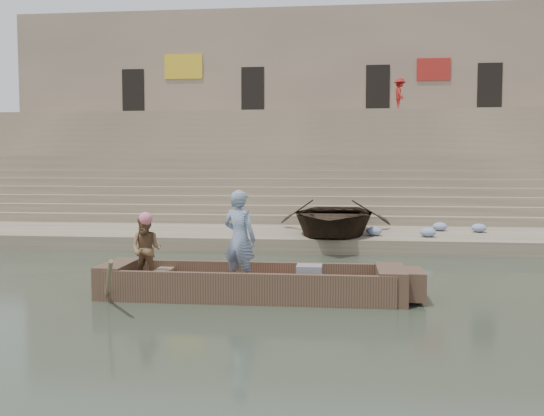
% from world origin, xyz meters
% --- Properties ---
extents(ground, '(120.00, 120.00, 0.00)m').
position_xyz_m(ground, '(0.00, 0.00, 0.00)').
color(ground, '#2B3729').
rests_on(ground, ground).
extents(lower_landing, '(32.00, 4.00, 0.40)m').
position_xyz_m(lower_landing, '(0.00, 8.00, 0.20)').
color(lower_landing, gray).
rests_on(lower_landing, ground).
extents(mid_landing, '(32.00, 3.00, 2.80)m').
position_xyz_m(mid_landing, '(0.00, 15.50, 1.40)').
color(mid_landing, gray).
rests_on(mid_landing, ground).
extents(upper_landing, '(32.00, 3.00, 5.20)m').
position_xyz_m(upper_landing, '(0.00, 22.50, 2.60)').
color(upper_landing, gray).
rests_on(upper_landing, ground).
extents(ghat_steps, '(32.00, 11.00, 5.20)m').
position_xyz_m(ghat_steps, '(0.00, 17.19, 1.80)').
color(ghat_steps, gray).
rests_on(ghat_steps, ground).
extents(building_wall, '(32.00, 5.07, 11.20)m').
position_xyz_m(building_wall, '(0.00, 26.50, 5.60)').
color(building_wall, gray).
rests_on(building_wall, ground).
extents(main_rowboat, '(5.00, 1.30, 0.22)m').
position_xyz_m(main_rowboat, '(1.33, 0.62, 0.11)').
color(main_rowboat, brown).
rests_on(main_rowboat, ground).
extents(rowboat_trim, '(6.04, 2.63, 1.95)m').
position_xyz_m(rowboat_trim, '(1.54, 0.61, 0.31)').
color(rowboat_trim, brown).
rests_on(rowboat_trim, ground).
extents(standing_man, '(0.76, 0.65, 1.78)m').
position_xyz_m(standing_man, '(1.15, 0.47, 1.11)').
color(standing_man, navy).
rests_on(standing_man, main_rowboat).
extents(rowing_man, '(0.66, 0.53, 1.27)m').
position_xyz_m(rowing_man, '(-0.67, 0.64, 0.86)').
color(rowing_man, '#27753C').
rests_on(rowing_man, main_rowboat).
extents(television, '(0.46, 0.42, 0.40)m').
position_xyz_m(television, '(2.40, 0.62, 0.42)').
color(television, gray).
rests_on(television, main_rowboat).
extents(beached_rowboat, '(3.69, 5.03, 1.01)m').
position_xyz_m(beached_rowboat, '(2.74, 7.50, 0.91)').
color(beached_rowboat, '#2D2116').
rests_on(beached_rowboat, lower_landing).
extents(pedestrian, '(0.74, 1.17, 1.73)m').
position_xyz_m(pedestrian, '(6.04, 22.25, 6.06)').
color(pedestrian, maroon).
rests_on(pedestrian, upper_landing).
extents(cloth_bundles, '(5.89, 2.04, 0.26)m').
position_xyz_m(cloth_bundles, '(6.39, 7.74, 0.53)').
color(cloth_bundles, '#3F5999').
rests_on(cloth_bundles, lower_landing).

